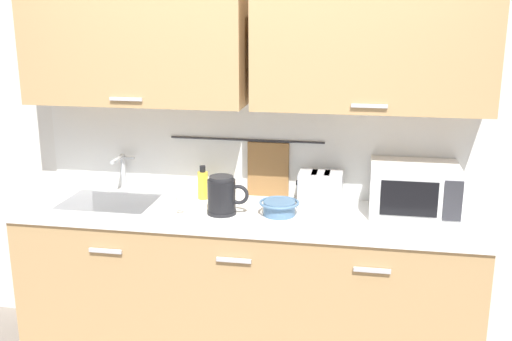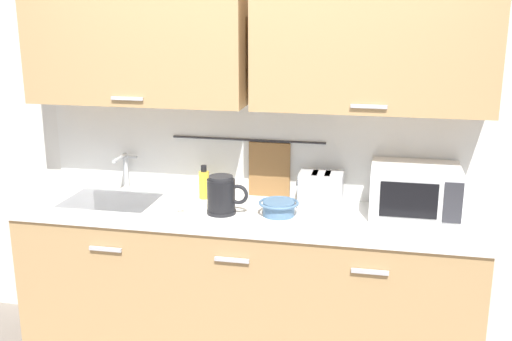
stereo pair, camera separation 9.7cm
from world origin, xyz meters
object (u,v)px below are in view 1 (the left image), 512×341
electric_kettle (222,196)px  toaster (320,189)px  dish_soap_bottle (203,184)px  mug_near_sink (170,205)px  microwave (414,189)px  mixing_bowl (279,207)px

electric_kettle → toaster: (0.50, 0.24, -0.01)m
dish_soap_bottle → mug_near_sink: size_ratio=1.63×
microwave → toaster: size_ratio=1.80×
electric_kettle → mixing_bowl: electric_kettle is taller
electric_kettle → toaster: bearing=25.1°
toaster → dish_soap_bottle: bearing=-179.9°
electric_kettle → toaster: size_ratio=0.89×
electric_kettle → dish_soap_bottle: bearing=125.8°
microwave → dish_soap_bottle: bearing=177.3°
microwave → toaster: microwave is taller
mixing_bowl → microwave: bearing=12.1°
microwave → mug_near_sink: 1.30m
electric_kettle → mixing_bowl: (0.30, 0.03, -0.06)m
microwave → dish_soap_bottle: 1.18m
mixing_bowl → mug_near_sink: bearing=-172.5°
mug_near_sink → toaster: 0.83m
microwave → electric_kettle: size_ratio=2.03×
mug_near_sink → mixing_bowl: 0.58m
electric_kettle → dish_soap_bottle: electric_kettle is taller
dish_soap_bottle → mug_near_sink: 0.30m
dish_soap_bottle → mug_near_sink: (-0.11, -0.28, -0.04)m
electric_kettle → toaster: 0.56m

